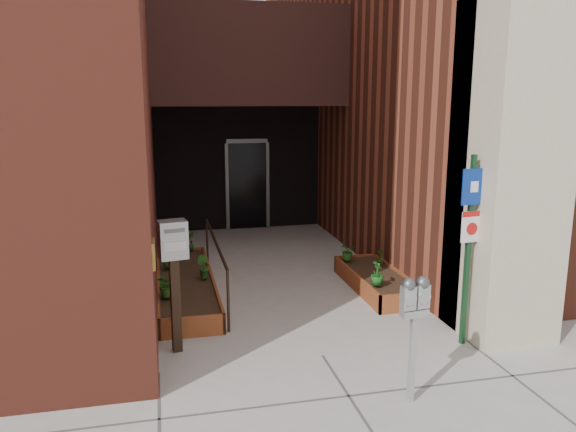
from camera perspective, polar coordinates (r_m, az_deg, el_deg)
ground at (r=7.24m, az=3.53°, el=-13.99°), size 80.00×80.00×0.00m
architecture at (r=13.37m, az=-5.89°, el=19.66°), size 20.00×14.60×10.00m
planter_left at (r=9.44m, az=-10.36°, el=-7.00°), size 0.90×3.60×0.30m
planter_right at (r=9.61m, az=9.03°, el=-6.60°), size 0.80×2.20×0.30m
handrail at (r=9.24m, az=-7.38°, el=-3.33°), size 0.04×3.34×0.90m
parking_meter at (r=5.96m, az=12.74°, el=-8.91°), size 0.32×0.16×1.38m
sign_post at (r=7.41m, az=18.01°, el=-1.42°), size 0.34×0.10×2.48m
payment_dropbox at (r=7.06m, az=-11.54°, el=-4.22°), size 0.38×0.31×1.70m
shrub_left_a at (r=8.46m, az=-12.19°, el=-6.71°), size 0.50×0.50×0.39m
shrub_left_b at (r=9.21m, az=-8.64°, el=-5.12°), size 0.29×0.29×0.37m
shrub_left_c at (r=9.86m, az=-12.09°, el=-4.13°), size 0.28×0.28×0.36m
shrub_left_d at (r=10.88m, az=-9.84°, el=-2.54°), size 0.24×0.24×0.36m
shrub_right_a at (r=8.87m, az=9.07°, el=-5.77°), size 0.28×0.28×0.37m
shrub_right_b at (r=9.93m, az=9.41°, el=-4.08°), size 0.18×0.18×0.30m
shrub_right_c at (r=10.14m, az=6.10°, el=-3.58°), size 0.30×0.30×0.33m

